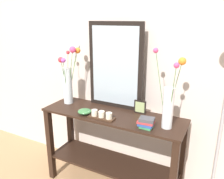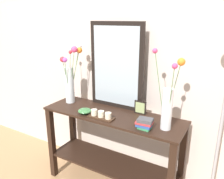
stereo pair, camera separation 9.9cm
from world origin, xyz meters
name	(u,v)px [view 2 (the right image)]	position (x,y,z in m)	size (l,w,h in m)	color
wall_back	(129,51)	(0.00, 0.33, 1.35)	(6.40, 0.08, 2.70)	beige
console_table	(112,142)	(0.00, 0.00, 0.51)	(1.35, 0.42, 0.81)	black
mirror_leaning	(116,66)	(-0.06, 0.18, 1.22)	(0.56, 0.03, 0.83)	black
tall_vase_left	(70,78)	(-0.53, 0.05, 1.07)	(0.19, 0.23, 0.61)	silver
vase_right	(168,103)	(0.52, -0.04, 1.03)	(0.26, 0.16, 0.63)	silver
candle_tray	(101,115)	(-0.04, -0.13, 0.84)	(0.24, 0.09, 0.07)	#382316
picture_frame_small	(140,107)	(0.22, 0.13, 0.87)	(0.11, 0.01, 0.13)	black
decorative_bowl	(85,111)	(-0.22, -0.12, 0.84)	(0.13, 0.13, 0.05)	#38703D
book_stack	(144,123)	(0.38, -0.13, 0.86)	(0.14, 0.10, 0.09)	#388E56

